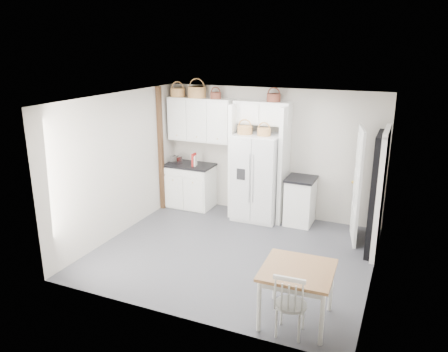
% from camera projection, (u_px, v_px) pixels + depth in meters
% --- Properties ---
extents(floor, '(4.50, 4.50, 0.00)m').
position_uv_depth(floor, '(233.00, 252.00, 7.46)').
color(floor, '#41434B').
rests_on(floor, ground).
extents(ceiling, '(4.50, 4.50, 0.00)m').
position_uv_depth(ceiling, '(234.00, 99.00, 6.71)').
color(ceiling, white).
rests_on(ceiling, wall_back).
extents(wall_back, '(4.50, 0.00, 4.50)m').
position_uv_depth(wall_back, '(271.00, 153.00, 8.84)').
color(wall_back, '#B6B2A5').
rests_on(wall_back, floor).
extents(wall_left, '(0.00, 4.00, 4.00)m').
position_uv_depth(wall_left, '(120.00, 165.00, 7.94)').
color(wall_left, '#B6B2A5').
rests_on(wall_left, floor).
extents(wall_right, '(0.00, 4.00, 4.00)m').
position_uv_depth(wall_right, '(380.00, 198.00, 6.23)').
color(wall_right, '#B6B2A5').
rests_on(wall_right, floor).
extents(refrigerator, '(0.90, 0.72, 1.74)m').
position_uv_depth(refrigerator, '(257.00, 177.00, 8.69)').
color(refrigerator, silver).
rests_on(refrigerator, floor).
extents(base_cab_left, '(0.98, 0.62, 0.91)m').
position_uv_depth(base_cab_left, '(190.00, 186.00, 9.47)').
color(base_cab_left, white).
rests_on(base_cab_left, floor).
extents(base_cab_right, '(0.51, 0.61, 0.90)m').
position_uv_depth(base_cab_right, '(300.00, 202.00, 8.55)').
color(base_cab_right, white).
rests_on(base_cab_right, floor).
extents(dining_table, '(0.91, 0.91, 0.73)m').
position_uv_depth(dining_table, '(296.00, 295.00, 5.53)').
color(dining_table, brown).
rests_on(dining_table, floor).
extents(windsor_chair, '(0.41, 0.38, 0.80)m').
position_uv_depth(windsor_chair, '(291.00, 305.00, 5.25)').
color(windsor_chair, white).
rests_on(windsor_chair, floor).
extents(counter_left, '(1.02, 0.66, 0.04)m').
position_uv_depth(counter_left, '(190.00, 165.00, 9.33)').
color(counter_left, black).
rests_on(counter_left, base_cab_left).
extents(counter_right, '(0.55, 0.65, 0.04)m').
position_uv_depth(counter_right, '(301.00, 179.00, 8.42)').
color(counter_right, black).
rests_on(counter_right, base_cab_right).
extents(toaster, '(0.27, 0.21, 0.17)m').
position_uv_depth(toaster, '(176.00, 160.00, 9.34)').
color(toaster, silver).
rests_on(toaster, counter_left).
extents(cookbook_red, '(0.05, 0.18, 0.27)m').
position_uv_depth(cookbook_red, '(194.00, 160.00, 9.17)').
color(cookbook_red, maroon).
rests_on(cookbook_red, counter_left).
extents(cookbook_cream, '(0.05, 0.15, 0.21)m').
position_uv_depth(cookbook_cream, '(195.00, 161.00, 9.16)').
color(cookbook_cream, beige).
rests_on(cookbook_cream, counter_left).
extents(basket_upper_a, '(0.31, 0.31, 0.18)m').
position_uv_depth(basket_upper_a, '(178.00, 92.00, 9.13)').
color(basket_upper_a, '#A06332').
rests_on(basket_upper_a, upper_cabinet).
extents(basket_upper_b, '(0.38, 0.38, 0.22)m').
position_uv_depth(basket_upper_b, '(197.00, 92.00, 8.95)').
color(basket_upper_b, '#A06332').
rests_on(basket_upper_b, upper_cabinet).
extents(basket_upper_c, '(0.23, 0.23, 0.13)m').
position_uv_depth(basket_upper_c, '(216.00, 95.00, 8.81)').
color(basket_upper_c, '#59301F').
rests_on(basket_upper_c, upper_cabinet).
extents(basket_bridge_b, '(0.27, 0.27, 0.15)m').
position_uv_depth(basket_bridge_b, '(274.00, 98.00, 8.34)').
color(basket_bridge_b, '#59301F').
rests_on(basket_bridge_b, bridge_cabinet).
extents(basket_fridge_a, '(0.29, 0.29, 0.16)m').
position_uv_depth(basket_fridge_a, '(245.00, 130.00, 8.42)').
color(basket_fridge_a, '#A06332').
rests_on(basket_fridge_a, refrigerator).
extents(basket_fridge_b, '(0.26, 0.26, 0.14)m').
position_uv_depth(basket_fridge_b, '(264.00, 132.00, 8.28)').
color(basket_fridge_b, '#A06332').
rests_on(basket_fridge_b, refrigerator).
extents(upper_cabinet, '(1.40, 0.34, 0.90)m').
position_uv_depth(upper_cabinet, '(201.00, 120.00, 9.09)').
color(upper_cabinet, white).
rests_on(upper_cabinet, wall_back).
extents(bridge_cabinet, '(1.12, 0.34, 0.45)m').
position_uv_depth(bridge_cabinet, '(262.00, 113.00, 8.51)').
color(bridge_cabinet, white).
rests_on(bridge_cabinet, wall_back).
extents(fridge_panel_left, '(0.08, 0.60, 2.30)m').
position_uv_depth(fridge_panel_left, '(235.00, 160.00, 8.87)').
color(fridge_panel_left, white).
rests_on(fridge_panel_left, floor).
extents(fridge_panel_right, '(0.08, 0.60, 2.30)m').
position_uv_depth(fridge_panel_right, '(284.00, 165.00, 8.48)').
color(fridge_panel_right, white).
rests_on(fridge_panel_right, floor).
extents(trim_post, '(0.09, 0.09, 2.60)m').
position_uv_depth(trim_post, '(161.00, 149.00, 9.11)').
color(trim_post, '#452C19').
rests_on(trim_post, floor).
extents(doorway_void, '(0.18, 0.85, 2.05)m').
position_uv_depth(doorway_void, '(377.00, 194.00, 7.22)').
color(doorway_void, black).
rests_on(doorway_void, floor).
extents(door_slab, '(0.21, 0.79, 2.05)m').
position_uv_depth(door_slab, '(357.00, 186.00, 7.65)').
color(door_slab, white).
rests_on(door_slab, floor).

